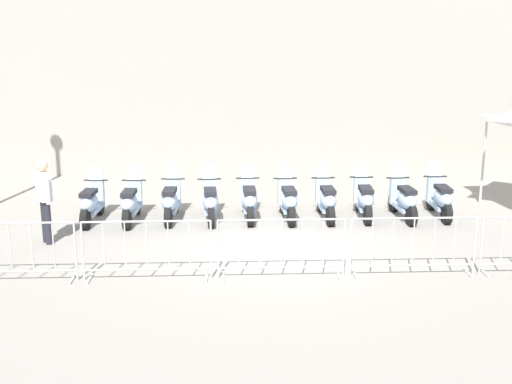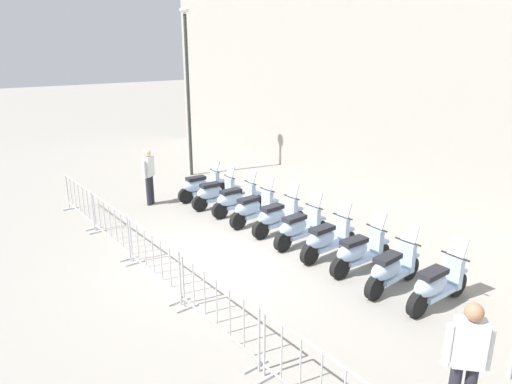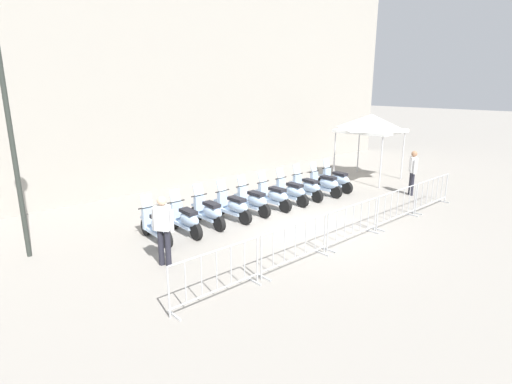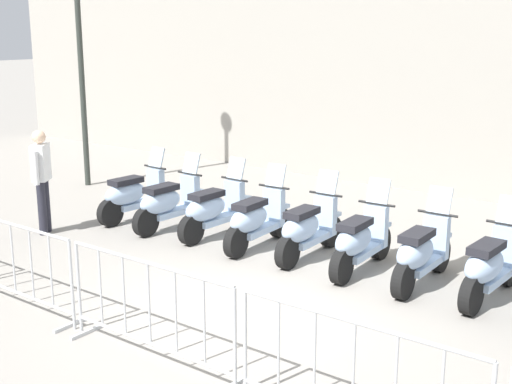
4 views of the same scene
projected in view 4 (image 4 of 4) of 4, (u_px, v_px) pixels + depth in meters
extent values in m
plane|color=gray|center=(248.00, 309.00, 8.22)|extent=(120.00, 120.00, 0.00)
cylinder|color=black|center=(164.00, 199.00, 12.55)|extent=(0.21, 0.50, 0.48)
cylinder|color=black|center=(110.00, 213.00, 11.63)|extent=(0.21, 0.50, 0.48)
cube|color=#A8C1E0|center=(138.00, 204.00, 12.08)|extent=(0.41, 0.90, 0.10)
ellipsoid|color=#A8C1E0|center=(125.00, 193.00, 11.82)|extent=(0.49, 0.89, 0.40)
cube|color=black|center=(126.00, 181.00, 11.79)|extent=(0.37, 0.64, 0.10)
cube|color=#A8C1E0|center=(156.00, 185.00, 12.34)|extent=(0.36, 0.19, 0.60)
cylinder|color=black|center=(155.00, 167.00, 12.27)|extent=(0.56, 0.12, 0.04)
cube|color=silver|center=(157.00, 157.00, 12.26)|extent=(0.34, 0.19, 0.35)
cube|color=#A8C1E0|center=(163.00, 185.00, 12.49)|extent=(0.25, 0.35, 0.06)
cylinder|color=black|center=(198.00, 207.00, 12.01)|extent=(0.20, 0.49, 0.48)
cylinder|color=black|center=(146.00, 222.00, 11.06)|extent=(0.20, 0.49, 0.48)
cube|color=#A8C1E0|center=(173.00, 212.00, 11.52)|extent=(0.40, 0.90, 0.10)
ellipsoid|color=#A8C1E0|center=(160.00, 202.00, 11.26)|extent=(0.47, 0.88, 0.40)
cube|color=black|center=(161.00, 188.00, 11.23)|extent=(0.36, 0.63, 0.10)
cube|color=#A8C1E0|center=(190.00, 192.00, 11.79)|extent=(0.36, 0.19, 0.60)
cylinder|color=black|center=(190.00, 174.00, 11.71)|extent=(0.56, 0.11, 0.04)
cube|color=silver|center=(192.00, 163.00, 11.71)|extent=(0.34, 0.18, 0.35)
cube|color=#A8C1E0|center=(198.00, 192.00, 11.94)|extent=(0.24, 0.34, 0.06)
cylinder|color=black|center=(242.00, 214.00, 11.57)|extent=(0.21, 0.49, 0.48)
cylinder|color=black|center=(191.00, 230.00, 10.63)|extent=(0.21, 0.49, 0.48)
cube|color=#A8C1E0|center=(217.00, 219.00, 11.09)|extent=(0.40, 0.90, 0.10)
ellipsoid|color=#A8C1E0|center=(206.00, 209.00, 10.82)|extent=(0.47, 0.88, 0.40)
cube|color=black|center=(207.00, 195.00, 10.80)|extent=(0.36, 0.63, 0.10)
cube|color=#A8C1E0|center=(234.00, 198.00, 11.36)|extent=(0.36, 0.19, 0.60)
cylinder|color=black|center=(234.00, 179.00, 11.28)|extent=(0.56, 0.11, 0.04)
cube|color=silver|center=(236.00, 168.00, 11.28)|extent=(0.34, 0.18, 0.35)
cube|color=#A8C1E0|center=(242.00, 199.00, 11.51)|extent=(0.24, 0.34, 0.06)
cylinder|color=black|center=(280.00, 223.00, 11.03)|extent=(0.16, 0.49, 0.48)
cylinder|color=black|center=(236.00, 242.00, 10.02)|extent=(0.16, 0.49, 0.48)
cube|color=#A8C1E0|center=(259.00, 230.00, 10.52)|extent=(0.32, 0.88, 0.10)
ellipsoid|color=#A8C1E0|center=(249.00, 219.00, 10.23)|extent=(0.40, 0.86, 0.40)
cube|color=black|center=(250.00, 204.00, 10.21)|extent=(0.31, 0.61, 0.10)
cube|color=#A8C1E0|center=(274.00, 207.00, 10.81)|extent=(0.35, 0.16, 0.60)
cylinder|color=black|center=(274.00, 187.00, 10.73)|extent=(0.56, 0.06, 0.04)
cube|color=silver|center=(276.00, 175.00, 10.73)|extent=(0.33, 0.16, 0.35)
cube|color=#A8C1E0|center=(280.00, 207.00, 10.97)|extent=(0.22, 0.33, 0.06)
cylinder|color=black|center=(331.00, 232.00, 10.55)|extent=(0.18, 0.49, 0.48)
cylinder|color=black|center=(288.00, 252.00, 9.57)|extent=(0.18, 0.49, 0.48)
cube|color=#A8C1E0|center=(310.00, 239.00, 10.05)|extent=(0.35, 0.89, 0.10)
ellipsoid|color=#A8C1E0|center=(301.00, 228.00, 9.77)|extent=(0.43, 0.87, 0.40)
cube|color=black|center=(302.00, 213.00, 9.74)|extent=(0.33, 0.62, 0.10)
cube|color=#A8C1E0|center=(325.00, 215.00, 10.33)|extent=(0.35, 0.17, 0.60)
cylinder|color=black|center=(326.00, 194.00, 10.25)|extent=(0.56, 0.08, 0.04)
cube|color=silver|center=(328.00, 182.00, 10.25)|extent=(0.33, 0.17, 0.35)
cube|color=#A8C1E0|center=(331.00, 215.00, 10.49)|extent=(0.23, 0.34, 0.06)
cylinder|color=black|center=(380.00, 243.00, 9.98)|extent=(0.17, 0.49, 0.48)
cylinder|color=black|center=(342.00, 267.00, 8.98)|extent=(0.17, 0.49, 0.48)
cube|color=#A8C1E0|center=(362.00, 251.00, 9.47)|extent=(0.33, 0.88, 0.10)
ellipsoid|color=#A8C1E0|center=(354.00, 240.00, 9.19)|extent=(0.41, 0.86, 0.40)
cube|color=black|center=(355.00, 224.00, 9.17)|extent=(0.32, 0.62, 0.10)
cube|color=#A8C1E0|center=(376.00, 226.00, 9.76)|extent=(0.35, 0.16, 0.60)
cylinder|color=black|center=(377.00, 204.00, 9.68)|extent=(0.56, 0.07, 0.04)
cube|color=silver|center=(379.00, 191.00, 9.68)|extent=(0.33, 0.16, 0.35)
cube|color=#A8C1E0|center=(381.00, 225.00, 9.92)|extent=(0.22, 0.33, 0.06)
cylinder|color=black|center=(440.00, 255.00, 9.46)|extent=(0.18, 0.49, 0.48)
cylinder|color=black|center=(403.00, 281.00, 8.48)|extent=(0.18, 0.49, 0.48)
cube|color=#A8C1E0|center=(423.00, 264.00, 8.96)|extent=(0.35, 0.89, 0.10)
ellipsoid|color=#A8C1E0|center=(415.00, 252.00, 8.68)|extent=(0.43, 0.87, 0.40)
cube|color=black|center=(417.00, 235.00, 8.66)|extent=(0.33, 0.62, 0.10)
cube|color=#A8C1E0|center=(436.00, 237.00, 9.24)|extent=(0.35, 0.17, 0.60)
cylinder|color=black|center=(438.00, 214.00, 9.16)|extent=(0.56, 0.08, 0.04)
cube|color=silver|center=(440.00, 200.00, 9.16)|extent=(0.33, 0.17, 0.35)
cube|color=#A8C1E0|center=(441.00, 236.00, 9.40)|extent=(0.23, 0.34, 0.06)
cylinder|color=black|center=(509.00, 268.00, 8.94)|extent=(0.21, 0.50, 0.48)
cylinder|color=black|center=(471.00, 295.00, 8.01)|extent=(0.21, 0.50, 0.48)
cube|color=#A8C1E0|center=(491.00, 278.00, 8.46)|extent=(0.41, 0.90, 0.10)
ellipsoid|color=#A8C1E0|center=(484.00, 266.00, 8.20)|extent=(0.49, 0.89, 0.40)
cube|color=black|center=(487.00, 248.00, 8.17)|extent=(0.37, 0.64, 0.10)
cube|color=#A8C1E0|center=(506.00, 249.00, 8.73)|extent=(0.36, 0.19, 0.60)
cylinder|color=black|center=(508.00, 224.00, 8.65)|extent=(0.56, 0.12, 0.04)
cube|color=silver|center=(511.00, 210.00, 8.64)|extent=(0.34, 0.19, 0.35)
cube|color=#A8C1E0|center=(511.00, 248.00, 8.87)|extent=(0.25, 0.35, 0.06)
cube|color=#B2B5B7|center=(70.00, 325.00, 7.72)|extent=(0.09, 0.44, 0.04)
cylinder|color=#B2B5B7|center=(72.00, 285.00, 7.55)|extent=(0.04, 0.04, 1.05)
cylinder|color=#B2B5B7|center=(10.00, 224.00, 8.07)|extent=(2.20, 0.28, 0.04)
cylinder|color=#B2B5B7|center=(16.00, 292.00, 8.27)|extent=(2.20, 0.28, 0.04)
cylinder|color=#B2B5B7|center=(13.00, 258.00, 8.17)|extent=(0.02, 0.02, 0.87)
cylinder|color=#B2B5B7|center=(31.00, 264.00, 7.96)|extent=(0.02, 0.02, 0.87)
cylinder|color=#B2B5B7|center=(51.00, 271.00, 7.74)|extent=(0.02, 0.02, 0.87)
cube|color=#B2B5B7|center=(87.00, 332.00, 7.54)|extent=(0.09, 0.44, 0.04)
cylinder|color=#B2B5B7|center=(79.00, 288.00, 7.48)|extent=(0.04, 0.04, 1.05)
cylinder|color=#B2B5B7|center=(235.00, 342.00, 6.18)|extent=(0.04, 0.04, 1.05)
cylinder|color=#B2B5B7|center=(148.00, 263.00, 6.71)|extent=(2.20, 0.28, 0.04)
cylinder|color=#B2B5B7|center=(151.00, 344.00, 6.91)|extent=(2.20, 0.28, 0.04)
cylinder|color=#B2B5B7|center=(101.00, 288.00, 7.24)|extent=(0.02, 0.02, 0.87)
cylinder|color=#B2B5B7|center=(124.00, 296.00, 7.02)|extent=(0.02, 0.02, 0.87)
cylinder|color=#B2B5B7|center=(149.00, 304.00, 6.81)|extent=(0.02, 0.02, 0.87)
cylinder|color=#B2B5B7|center=(176.00, 313.00, 6.59)|extent=(0.02, 0.02, 0.87)
cylinder|color=#B2B5B7|center=(204.00, 322.00, 6.38)|extent=(0.02, 0.02, 0.87)
cylinder|color=#B2B5B7|center=(245.00, 345.00, 6.11)|extent=(0.04, 0.04, 1.05)
cylinder|color=#B2B5B7|center=(355.00, 322.00, 5.34)|extent=(2.20, 0.28, 0.04)
cylinder|color=#B2B5B7|center=(279.00, 347.00, 5.88)|extent=(0.02, 0.02, 0.87)
cylinder|color=#B2B5B7|center=(315.00, 359.00, 5.66)|extent=(0.02, 0.02, 0.87)
cylinder|color=#B2B5B7|center=(353.00, 372.00, 5.45)|extent=(0.02, 0.02, 0.87)
cylinder|color=#2D332D|center=(80.00, 50.00, 14.15)|extent=(0.12, 0.12, 5.78)
cylinder|color=#23232D|center=(46.00, 205.00, 11.29)|extent=(0.14, 0.14, 0.90)
cylinder|color=#23232D|center=(42.00, 208.00, 11.12)|extent=(0.14, 0.14, 0.90)
cube|color=silver|center=(41.00, 162.00, 11.03)|extent=(0.36, 0.42, 0.60)
sphere|color=beige|center=(39.00, 137.00, 10.93)|extent=(0.22, 0.22, 0.22)
cylinder|color=silver|center=(46.00, 163.00, 11.27)|extent=(0.09, 0.09, 0.55)
cylinder|color=silver|center=(36.00, 168.00, 10.82)|extent=(0.09, 0.09, 0.55)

